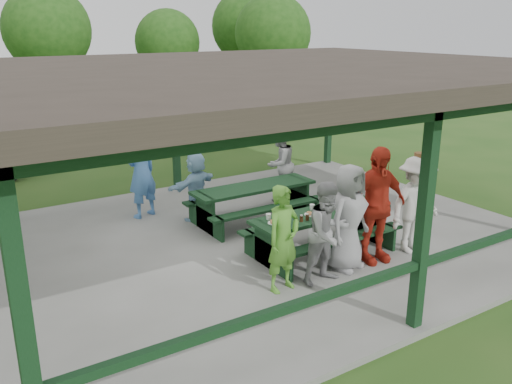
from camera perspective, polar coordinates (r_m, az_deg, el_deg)
ground at (r=10.48m, az=0.53°, el=-5.16°), size 90.00×90.00×0.00m
concrete_slab at (r=10.46m, az=0.53°, el=-4.91°), size 10.00×8.00×0.10m
pavilion_structure at (r=9.72m, az=0.58°, el=12.37°), size 10.60×8.60×3.24m
picnic_table_near at (r=9.63m, az=6.85°, el=-3.68°), size 2.63×1.39×0.75m
picnic_table_far at (r=11.09m, az=-0.20°, el=-0.71°), size 2.60×1.39×0.75m
table_setting at (r=9.49m, az=6.37°, el=-2.01°), size 2.30×0.45×0.10m
contestant_green at (r=8.14m, az=2.89°, el=-4.95°), size 0.66×0.49×1.65m
contestant_grey_left at (r=8.45m, az=7.59°, el=-4.29°), size 0.82×0.66×1.64m
contestant_grey_mid at (r=8.93m, az=9.70°, el=-2.68°), size 0.99×0.78×1.79m
contestant_red at (r=9.27m, az=12.51°, el=-1.36°), size 1.23×0.63×2.01m
contestant_white_fedora at (r=9.88m, az=16.42°, el=-1.26°), size 1.16×0.71×1.81m
spectator_lblue at (r=11.19m, az=-6.33°, el=0.63°), size 1.38×0.90×1.43m
spectator_blue at (r=11.45m, az=-11.96°, el=2.11°), size 0.83×0.68×1.96m
spectator_grey at (r=12.36m, az=2.53°, el=2.97°), size 0.99×0.89×1.69m
pickup_truck at (r=19.69m, az=-4.83°, el=7.87°), size 6.15×3.88×1.58m
tree_left at (r=24.66m, az=-21.14°, el=15.61°), size 3.54×3.54×5.53m
tree_mid at (r=26.47m, az=-9.31°, el=15.28°), size 3.00×3.00×4.68m
tree_right at (r=24.97m, az=1.80°, el=16.33°), size 3.38×3.38×5.28m
tree_far_right at (r=28.20m, az=-0.81°, el=17.01°), size 3.64×3.64×5.68m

